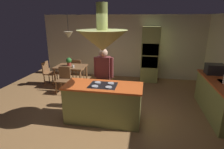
# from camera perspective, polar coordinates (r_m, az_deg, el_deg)

# --- Properties ---
(ground) EXTENTS (8.16, 8.16, 0.00)m
(ground) POSITION_cam_1_polar(r_m,az_deg,el_deg) (4.81, -2.11, -12.81)
(ground) COLOR #9E7042
(wall_back) EXTENTS (6.80, 0.10, 2.55)m
(wall_back) POSITION_cam_1_polar(r_m,az_deg,el_deg) (7.65, 3.53, 8.71)
(wall_back) COLOR beige
(wall_back) RESTS_ON ground
(kitchen_island) EXTENTS (1.83, 0.79, 0.94)m
(kitchen_island) POSITION_cam_1_polar(r_m,az_deg,el_deg) (4.42, -2.75, -8.88)
(kitchen_island) COLOR #8C934C
(kitchen_island) RESTS_ON ground
(counter_run_right) EXTENTS (0.73, 2.15, 0.92)m
(counter_run_right) POSITION_cam_1_polar(r_m,az_deg,el_deg) (5.39, 30.68, -6.38)
(counter_run_right) COLOR #8C934C
(counter_run_right) RESTS_ON ground
(oven_tower) EXTENTS (0.66, 0.62, 2.12)m
(oven_tower) POSITION_cam_1_polar(r_m,az_deg,el_deg) (7.23, 11.82, 6.14)
(oven_tower) COLOR #8C934C
(oven_tower) RESTS_ON ground
(dining_table) EXTENTS (1.06, 0.80, 0.76)m
(dining_table) POSITION_cam_1_polar(r_m,az_deg,el_deg) (6.74, -12.78, 1.73)
(dining_table) COLOR brown
(dining_table) RESTS_ON ground
(person_at_island) EXTENTS (0.53, 0.22, 1.66)m
(person_at_island) POSITION_cam_1_polar(r_m,az_deg,el_deg) (4.87, -2.61, -0.14)
(person_at_island) COLOR tan
(person_at_island) RESTS_ON ground
(range_hood) EXTENTS (1.10, 1.10, 1.00)m
(range_hood) POSITION_cam_1_polar(r_m,az_deg,el_deg) (3.99, -3.06, 10.94)
(range_hood) COLOR #8C934C
(pendant_light_over_table) EXTENTS (0.32, 0.32, 0.82)m
(pendant_light_over_table) POSITION_cam_1_polar(r_m,az_deg,el_deg) (6.53, -13.49, 12.01)
(pendant_light_over_table) COLOR beige
(chair_facing_island) EXTENTS (0.40, 0.40, 0.87)m
(chair_facing_island) POSITION_cam_1_polar(r_m,az_deg,el_deg) (6.25, -14.91, -1.09)
(chair_facing_island) COLOR brown
(chair_facing_island) RESTS_ON ground
(chair_by_back_wall) EXTENTS (0.40, 0.40, 0.87)m
(chair_by_back_wall) POSITION_cam_1_polar(r_m,az_deg,el_deg) (7.34, -10.82, 1.91)
(chair_by_back_wall) COLOR brown
(chair_by_back_wall) RESTS_ON ground
(chair_at_corner) EXTENTS (0.40, 0.40, 0.87)m
(chair_at_corner) POSITION_cam_1_polar(r_m,az_deg,el_deg) (7.19, -19.38, 0.90)
(chair_at_corner) COLOR brown
(chair_at_corner) RESTS_ON ground
(potted_plant_on_table) EXTENTS (0.20, 0.20, 0.30)m
(potted_plant_on_table) POSITION_cam_1_polar(r_m,az_deg,el_deg) (6.72, -13.38, 4.08)
(potted_plant_on_table) COLOR #99382D
(potted_plant_on_table) RESTS_ON dining_table
(cup_on_table) EXTENTS (0.07, 0.07, 0.09)m
(cup_on_table) POSITION_cam_1_polar(r_m,az_deg,el_deg) (6.46, -12.08, 2.50)
(cup_on_table) COLOR white
(cup_on_table) RESTS_ON dining_table
(microwave_on_counter) EXTENTS (0.46, 0.36, 0.28)m
(microwave_on_counter) POSITION_cam_1_polar(r_m,az_deg,el_deg) (5.78, 29.53, 1.47)
(microwave_on_counter) COLOR #232326
(microwave_on_counter) RESTS_ON counter_run_right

